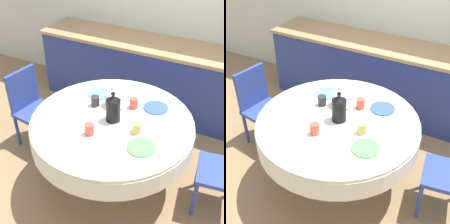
# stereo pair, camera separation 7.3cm
# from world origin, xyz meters

# --- Properties ---
(ground_plane) EXTENTS (12.00, 12.00, 0.00)m
(ground_plane) POSITION_xyz_m (0.00, 0.00, 0.00)
(ground_plane) COLOR #8E704C
(wall_back) EXTENTS (7.00, 0.05, 2.60)m
(wall_back) POSITION_xyz_m (0.00, 1.74, 1.30)
(wall_back) COLOR beige
(wall_back) RESTS_ON ground_plane
(kitchen_counter) EXTENTS (3.24, 0.64, 0.90)m
(kitchen_counter) POSITION_xyz_m (0.00, 1.41, 0.45)
(kitchen_counter) COLOR navy
(kitchen_counter) RESTS_ON ground_plane
(dining_table) EXTENTS (1.44, 1.44, 0.75)m
(dining_table) POSITION_xyz_m (0.00, 0.00, 0.63)
(dining_table) COLOR tan
(dining_table) RESTS_ON ground_plane
(chair_right) EXTENTS (0.45, 0.45, 0.87)m
(chair_right) POSITION_xyz_m (-1.05, 0.15, 0.48)
(chair_right) COLOR #2D428E
(chair_right) RESTS_ON ground_plane
(plate_near_left) EXTENTS (0.23, 0.23, 0.01)m
(plate_near_left) POSITION_xyz_m (-0.27, -0.35, 0.75)
(plate_near_left) COLOR white
(plate_near_left) RESTS_ON dining_table
(cup_near_left) EXTENTS (0.08, 0.08, 0.10)m
(cup_near_left) POSITION_xyz_m (-0.07, -0.26, 0.79)
(cup_near_left) COLOR #CC4C3D
(cup_near_left) RESTS_ON dining_table
(plate_near_right) EXTENTS (0.23, 0.23, 0.01)m
(plate_near_right) POSITION_xyz_m (0.37, -0.23, 0.75)
(plate_near_right) COLOR #5BA85B
(plate_near_right) RESTS_ON dining_table
(cup_near_right) EXTENTS (0.08, 0.08, 0.10)m
(cup_near_right) POSITION_xyz_m (0.26, -0.07, 0.79)
(cup_near_right) COLOR #DBB766
(cup_near_right) RESTS_ON dining_table
(plate_far_left) EXTENTS (0.23, 0.23, 0.01)m
(plate_far_left) POSITION_xyz_m (-0.30, 0.32, 0.75)
(plate_far_left) COLOR #60BCB7
(plate_far_left) RESTS_ON dining_table
(cup_far_left) EXTENTS (0.08, 0.08, 0.10)m
(cup_far_left) POSITION_xyz_m (-0.24, 0.13, 0.79)
(cup_far_left) COLOR #28282D
(cup_far_left) RESTS_ON dining_table
(plate_far_right) EXTENTS (0.23, 0.23, 0.01)m
(plate_far_right) POSITION_xyz_m (0.28, 0.34, 0.75)
(plate_far_right) COLOR #3856AD
(plate_far_right) RESTS_ON dining_table
(cup_far_right) EXTENTS (0.08, 0.08, 0.10)m
(cup_far_right) POSITION_xyz_m (0.09, 0.25, 0.79)
(cup_far_right) COLOR #CC4C3D
(cup_far_right) RESTS_ON dining_table
(coffee_carafe) EXTENTS (0.13, 0.13, 0.29)m
(coffee_carafe) POSITION_xyz_m (0.01, 0.00, 0.87)
(coffee_carafe) COLOR black
(coffee_carafe) RESTS_ON dining_table
(teapot) EXTENTS (0.22, 0.16, 0.21)m
(teapot) POSITION_xyz_m (-0.09, 0.20, 0.84)
(teapot) COLOR white
(teapot) RESTS_ON dining_table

